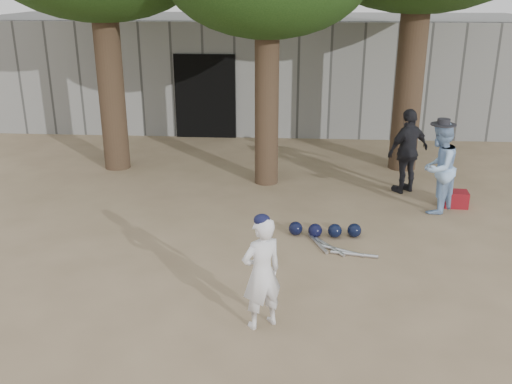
# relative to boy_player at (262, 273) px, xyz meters

# --- Properties ---
(ground) EXTENTS (70.00, 70.00, 0.00)m
(ground) POSITION_rel_boy_player_xyz_m (-0.81, 1.11, -0.71)
(ground) COLOR #937C5E
(ground) RESTS_ON ground
(boy_player) EXTENTS (0.62, 0.57, 1.42)m
(boy_player) POSITION_rel_boy_player_xyz_m (0.00, 0.00, 0.00)
(boy_player) COLOR white
(boy_player) RESTS_ON ground
(spectator_blue) EXTENTS (0.98, 1.01, 1.65)m
(spectator_blue) POSITION_rel_boy_player_xyz_m (2.93, 3.91, 0.11)
(spectator_blue) COLOR #95BAE7
(spectator_blue) RESTS_ON ground
(spectator_dark) EXTENTS (1.04, 0.88, 1.67)m
(spectator_dark) POSITION_rel_boy_player_xyz_m (2.58, 4.93, 0.12)
(spectator_dark) COLOR black
(spectator_dark) RESTS_ON ground
(red_bag) EXTENTS (0.44, 0.35, 0.30)m
(red_bag) POSITION_rel_boy_player_xyz_m (3.38, 4.16, -0.56)
(red_bag) COLOR maroon
(red_bag) RESTS_ON ground
(back_building) EXTENTS (16.00, 5.24, 3.00)m
(back_building) POSITION_rel_boy_player_xyz_m (-0.81, 11.44, 0.79)
(back_building) COLOR gray
(back_building) RESTS_ON ground
(helmet_row) EXTENTS (1.19, 0.29, 0.23)m
(helmet_row) POSITION_rel_boy_player_xyz_m (0.89, 2.65, -0.60)
(helmet_row) COLOR black
(helmet_row) RESTS_ON ground
(bat_pile) EXTENTS (1.05, 0.80, 0.06)m
(bat_pile) POSITION_rel_boy_player_xyz_m (1.03, 2.14, -0.68)
(bat_pile) COLOR #B7B8BF
(bat_pile) RESTS_ON ground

